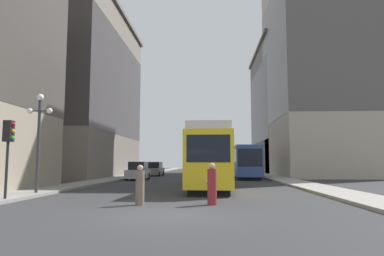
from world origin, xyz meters
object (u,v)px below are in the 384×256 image
at_px(traffic_light_near_left, 9,138).
at_px(streetcar, 212,157).
at_px(transit_bus, 244,161).
at_px(pedestrian_crossing_far, 140,186).
at_px(pedestrian_crossing_near, 212,185).
at_px(parked_car_left_near, 155,169).
at_px(lamp_post_left_near, 39,127).
at_px(parked_car_left_mid, 138,171).

bearing_deg(traffic_light_near_left, streetcar, 43.37).
bearing_deg(transit_bus, streetcar, -103.50).
xyz_separation_m(streetcar, traffic_light_near_left, (-9.12, -8.61, 0.70)).
distance_m(streetcar, pedestrian_crossing_far, 9.83).
height_order(streetcar, pedestrian_crossing_near, streetcar).
height_order(streetcar, traffic_light_near_left, streetcar).
xyz_separation_m(parked_car_left_near, pedestrian_crossing_far, (4.41, -30.81, -0.08)).
bearing_deg(traffic_light_near_left, pedestrian_crossing_far, -6.11).
bearing_deg(parked_car_left_near, lamp_post_left_near, -91.94).
height_order(streetcar, parked_car_left_near, streetcar).
height_order(parked_car_left_mid, lamp_post_left_near, lamp_post_left_near).
xyz_separation_m(pedestrian_crossing_near, pedestrian_crossing_far, (-2.96, -0.21, -0.04)).
bearing_deg(lamp_post_left_near, parked_car_left_near, 85.99).
distance_m(transit_bus, pedestrian_crossing_far, 25.33).
xyz_separation_m(traffic_light_near_left, lamp_post_left_near, (-0.22, 3.06, 0.84)).
relative_size(streetcar, pedestrian_crossing_near, 7.27).
distance_m(parked_car_left_mid, traffic_light_near_left, 19.90).
distance_m(streetcar, transit_bus, 15.57).
distance_m(parked_car_left_near, parked_car_left_mid, 10.43).
bearing_deg(traffic_light_near_left, lamp_post_left_near, 94.08).
bearing_deg(pedestrian_crossing_near, streetcar, -154.13).
xyz_separation_m(parked_car_left_near, parked_car_left_mid, (-0.00, -10.43, -0.00)).
relative_size(parked_car_left_near, pedestrian_crossing_near, 2.82).
distance_m(parked_car_left_mid, pedestrian_crossing_far, 20.85).
bearing_deg(parked_car_left_mid, parked_car_left_near, 89.52).
distance_m(transit_bus, parked_car_left_mid, 11.86).
distance_m(pedestrian_crossing_far, traffic_light_near_left, 6.46).
height_order(streetcar, lamp_post_left_near, lamp_post_left_near).
distance_m(parked_car_left_near, lamp_post_left_near, 27.31).
relative_size(transit_bus, pedestrian_crossing_far, 7.14).
bearing_deg(parked_car_left_mid, traffic_light_near_left, -95.35).
xyz_separation_m(transit_bus, parked_car_left_mid, (-11.10, -4.02, -1.10)).
relative_size(parked_car_left_near, pedestrian_crossing_far, 2.97).
bearing_deg(transit_bus, pedestrian_crossing_near, -98.63).
xyz_separation_m(transit_bus, parked_car_left_near, (-11.10, 6.42, -1.10)).
relative_size(parked_car_left_mid, lamp_post_left_near, 0.82).
height_order(pedestrian_crossing_far, traffic_light_near_left, traffic_light_near_left).
relative_size(pedestrian_crossing_near, pedestrian_crossing_far, 1.05).
height_order(parked_car_left_mid, pedestrian_crossing_far, parked_car_left_mid).
height_order(transit_bus, parked_car_left_near, transit_bus).
height_order(transit_bus, lamp_post_left_near, lamp_post_left_near).
distance_m(streetcar, traffic_light_near_left, 12.56).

